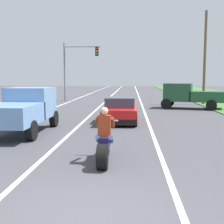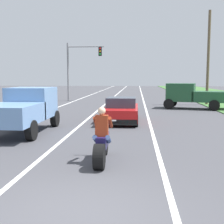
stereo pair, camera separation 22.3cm
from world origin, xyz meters
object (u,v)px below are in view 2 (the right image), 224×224
Objects in this scene: pickup_truck_left_lane_light_blue at (25,108)px; pickup_truck_right_shoulder_dark_green at (193,95)px; motorcycle_with_rider at (102,143)px; traffic_light_mast_near at (79,63)px; sports_car_red at (121,111)px.

pickup_truck_right_shoulder_dark_green is (9.33, 10.87, 0.00)m from pickup_truck_left_lane_light_blue.
traffic_light_mast_near is at bearing 102.73° from motorcycle_with_rider.
sports_car_red is 9.04m from pickup_truck_right_shoulder_dark_green.
traffic_light_mast_near is (-5.08, 22.48, 3.35)m from motorcycle_with_rider.
pickup_truck_left_lane_light_blue is at bearing -130.65° from pickup_truck_right_shoulder_dark_green.
traffic_light_mast_near reaches higher than pickup_truck_left_lane_light_blue.
traffic_light_mast_near is at bearing 145.50° from pickup_truck_right_shoulder_dark_green.
sports_car_red is 15.80m from traffic_light_mast_near.
pickup_truck_right_shoulder_dark_green is (5.36, 15.31, 0.51)m from motorcycle_with_rider.
sports_car_red is at bearing 89.00° from motorcycle_with_rider.
motorcycle_with_rider is 16.23m from pickup_truck_right_shoulder_dark_green.
traffic_light_mast_near reaches higher than sports_car_red.
pickup_truck_left_lane_light_blue reaches higher than motorcycle_with_rider.
pickup_truck_left_lane_light_blue reaches higher than sports_car_red.
pickup_truck_left_lane_light_blue is 0.93× the size of pickup_truck_right_shoulder_dark_green.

